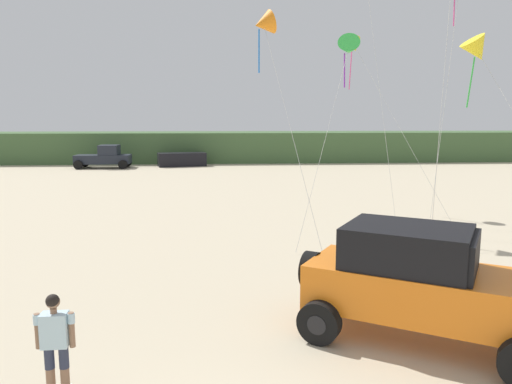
% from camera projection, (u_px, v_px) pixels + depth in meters
% --- Properties ---
extents(dune_ridge, '(90.00, 6.94, 2.88)m').
position_uv_depth(dune_ridge, '(169.00, 147.00, 48.92)').
color(dune_ridge, '#426038').
rests_on(dune_ridge, ground_plane).
extents(jeep, '(4.97, 4.28, 2.26)m').
position_uv_depth(jeep, '(421.00, 281.00, 9.49)').
color(jeep, orange).
rests_on(jeep, ground_plane).
extents(person_watching, '(0.62, 0.31, 1.67)m').
position_uv_depth(person_watching, '(55.00, 339.00, 7.60)').
color(person_watching, '#8C664C').
rests_on(person_watching, ground_plane).
extents(distant_pickup, '(4.62, 2.40, 1.98)m').
position_uv_depth(distant_pickup, '(105.00, 157.00, 42.39)').
color(distant_pickup, '#1E232D').
rests_on(distant_pickup, ground_plane).
extents(distant_sedan, '(4.47, 2.58, 1.20)m').
position_uv_depth(distant_sedan, '(182.00, 159.00, 44.04)').
color(distant_sedan, black).
rests_on(distant_sedan, ground_plane).
extents(kite_green_box, '(3.10, 4.44, 7.47)m').
position_uv_depth(kite_green_box, '(349.00, 48.00, 18.64)').
color(kite_green_box, green).
rests_on(kite_green_box, ground_plane).
extents(kite_pink_ribbon, '(1.84, 5.56, 7.98)m').
position_uv_depth(kite_pink_ribbon, '(264.00, 24.00, 16.58)').
color(kite_pink_ribbon, orange).
rests_on(kite_pink_ribbon, ground_plane).
extents(kite_blue_swept, '(3.25, 5.67, 8.15)m').
position_uv_depth(kite_blue_swept, '(354.00, 46.00, 23.33)').
color(kite_blue_swept, yellow).
rests_on(kite_blue_swept, ground_plane).
extents(kite_orange_streamer, '(2.34, 5.58, 7.26)m').
position_uv_depth(kite_orange_streamer, '(477.00, 50.00, 16.93)').
color(kite_orange_streamer, yellow).
rests_on(kite_orange_streamer, ground_plane).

